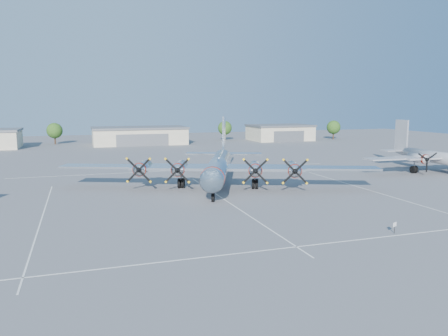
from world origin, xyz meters
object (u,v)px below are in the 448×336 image
object	(u,v)px
main_bomber_b29	(219,186)
twin_engine_east	(430,171)
hangar_east	(280,132)
tree_east	(225,128)
hangar_center	(140,136)
tree_far_east	(334,127)
tree_west	(55,131)
info_placard	(395,226)

from	to	relation	value
main_bomber_b29	twin_engine_east	world-z (taller)	main_bomber_b29
hangar_east	twin_engine_east	xyz separation A→B (m)	(-3.89, -72.68, -2.71)
tree_east	hangar_center	bearing A→B (deg)	-168.62
main_bomber_b29	tree_far_east	bearing A→B (deg)	69.33
hangar_center	twin_engine_east	size ratio (longest dim) A/B	0.98
tree_west	info_placard	distance (m)	117.08
info_placard	tree_east	bearing A→B (deg)	56.97
tree_west	tree_far_east	world-z (taller)	same
hangar_center	info_placard	world-z (taller)	hangar_center
tree_west	tree_east	size ratio (longest dim) A/B	1.00
info_placard	hangar_east	bearing A→B (deg)	47.13
hangar_center	info_placard	bearing A→B (deg)	-83.99
tree_west	twin_engine_east	xyz separation A→B (m)	(69.11, -80.71, -4.22)
tree_far_east	twin_engine_east	size ratio (longest dim) A/B	0.23
tree_far_east	twin_engine_east	bearing A→B (deg)	-108.67
tree_far_east	main_bomber_b29	bearing A→B (deg)	-132.22
hangar_center	hangar_east	xyz separation A→B (m)	(48.00, 0.00, 0.00)
hangar_east	twin_engine_east	distance (m)	72.83
hangar_center	tree_west	world-z (taller)	tree_west
tree_east	twin_engine_east	size ratio (longest dim) A/B	0.23
tree_west	main_bomber_b29	size ratio (longest dim) A/B	0.14
tree_far_east	info_placard	xyz separation A→B (m)	(-57.13, -101.39, -3.44)
hangar_east	tree_west	bearing A→B (deg)	173.72
twin_engine_east	tree_west	bearing A→B (deg)	132.28
hangar_center	tree_east	xyz separation A→B (m)	(30.00, 6.04, 1.51)
tree_west	tree_east	distance (m)	55.04
tree_far_east	tree_west	bearing A→B (deg)	173.86
hangar_center	twin_engine_east	distance (m)	85.06
main_bomber_b29	info_placard	bearing A→B (deg)	-51.79
tree_west	hangar_east	bearing A→B (deg)	-6.28
twin_engine_east	hangar_center	bearing A→B (deg)	122.96
tree_east	tree_far_east	distance (m)	38.83
hangar_center	hangar_east	size ratio (longest dim) A/B	1.39
hangar_center	twin_engine_east	xyz separation A→B (m)	(44.11, -72.68, -2.71)
tree_west	info_placard	world-z (taller)	tree_west
tree_far_east	info_placard	distance (m)	116.43
tree_east	twin_engine_east	bearing A→B (deg)	-79.84
main_bomber_b29	twin_engine_east	size ratio (longest dim) A/B	1.60
hangar_east	info_placard	bearing A→B (deg)	-109.76
hangar_east	tree_west	xyz separation A→B (m)	(-73.00, 8.04, 1.51)
hangar_center	hangar_east	distance (m)	48.00
tree_east	main_bomber_b29	bearing A→B (deg)	-109.04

